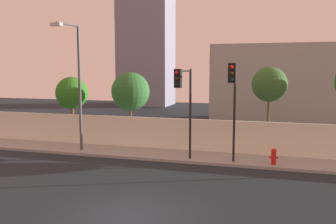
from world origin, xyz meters
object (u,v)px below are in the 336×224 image
roadside_tree_leftmost (72,93)px  roadside_tree_midright (269,85)px  traffic_light_center (184,94)px  street_lamp_curbside (77,78)px  traffic_light_right (233,91)px  fire_hydrant (274,156)px  roadside_tree_midleft (131,91)px

roadside_tree_leftmost → roadside_tree_midright: roadside_tree_midright is taller
traffic_light_center → street_lamp_curbside: 6.39m
traffic_light_right → roadside_tree_leftmost: size_ratio=1.14×
traffic_light_center → traffic_light_right: bearing=-0.4°
traffic_light_right → roadside_tree_midright: 4.23m
traffic_light_center → roadside_tree_leftmost: 9.44m
traffic_light_center → roadside_tree_midright: roadside_tree_midright is taller
traffic_light_center → fire_hydrant: 5.31m
street_lamp_curbside → roadside_tree_midleft: size_ratio=1.53×
traffic_light_center → roadside_tree_leftmost: (-8.60, 3.89, -0.36)m
roadside_tree_midleft → traffic_light_right: bearing=-29.8°
traffic_light_right → street_lamp_curbside: 8.76m
traffic_light_right → fire_hydrant: bearing=19.5°
traffic_light_center → roadside_tree_midright: (4.01, 3.89, 0.36)m
street_lamp_curbside → roadside_tree_midright: 10.82m
traffic_light_center → traffic_light_right: 2.42m
traffic_light_center → roadside_tree_midright: 5.60m
traffic_light_center → roadside_tree_leftmost: bearing=155.7°
roadside_tree_midright → fire_hydrant: bearing=-83.9°
fire_hydrant → roadside_tree_leftmost: (-12.95, 3.22, 2.61)m
fire_hydrant → roadside_tree_midright: roadside_tree_midright is taller
roadside_tree_leftmost → street_lamp_curbside: bearing=-54.6°
traffic_light_right → roadside_tree_midright: size_ratio=1.00×
roadside_tree_midright → roadside_tree_midleft: bearing=-180.0°
street_lamp_curbside → roadside_tree_midleft: (1.90, 3.23, -0.93)m
roadside_tree_midleft → roadside_tree_midright: 8.44m
roadside_tree_leftmost → roadside_tree_midright: 12.63m
fire_hydrant → roadside_tree_leftmost: roadside_tree_leftmost is taller
roadside_tree_leftmost → roadside_tree_midleft: (4.19, 0.00, 0.19)m
traffic_light_center → street_lamp_curbside: (-6.31, 0.66, 0.76)m
fire_hydrant → roadside_tree_midleft: bearing=159.8°
traffic_light_center → fire_hydrant: (4.35, 0.67, -2.96)m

